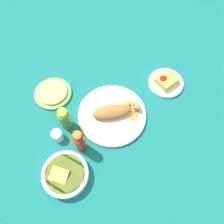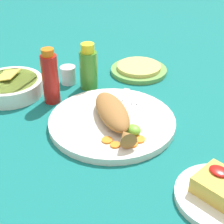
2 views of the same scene
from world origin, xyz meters
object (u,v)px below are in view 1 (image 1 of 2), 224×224
(main_plate, at_px, (112,115))
(fried_fish, at_px, (114,111))
(side_plate_fries, at_px, (166,83))
(fork_far, at_px, (101,102))
(hot_sauce_bottle_red, at_px, (80,142))
(guacamole_bowl, at_px, (66,174))
(fork_near, at_px, (96,109))
(salt_cup, at_px, (58,136))
(hot_sauce_bottle_green, at_px, (65,119))
(tortilla_plate, at_px, (53,93))

(main_plate, distance_m, fried_fish, 0.03)
(fried_fish, height_order, side_plate_fries, fried_fish)
(main_plate, height_order, fork_far, fork_far)
(fried_fish, xyz_separation_m, fork_far, (0.01, -0.09, -0.02))
(hot_sauce_bottle_red, relative_size, side_plate_fries, 0.89)
(main_plate, bearing_deg, guacamole_bowl, 17.95)
(hot_sauce_bottle_red, xyz_separation_m, side_plate_fries, (-0.54, -0.02, -0.07))
(fried_fish, distance_m, fork_near, 0.10)
(main_plate, distance_m, salt_cup, 0.27)
(fork_far, distance_m, hot_sauce_bottle_red, 0.24)
(salt_cup, relative_size, side_plate_fries, 0.31)
(salt_cup, bearing_deg, main_plate, 166.86)
(hot_sauce_bottle_green, xyz_separation_m, guacamole_bowl, (0.13, 0.19, -0.04))
(side_plate_fries, bearing_deg, fried_fish, -3.63)
(fried_fish, height_order, fork_far, fried_fish)
(fork_near, relative_size, salt_cup, 3.10)
(fork_far, bearing_deg, hot_sauce_bottle_red, 84.31)
(hot_sauce_bottle_green, height_order, salt_cup, hot_sauce_bottle_green)
(fork_far, distance_m, salt_cup, 0.26)
(fork_near, xyz_separation_m, fork_far, (-0.04, -0.01, 0.00))
(fork_far, height_order, guacamole_bowl, guacamole_bowl)
(fried_fish, bearing_deg, guacamole_bowl, 43.93)
(salt_cup, bearing_deg, tortilla_plate, -115.19)
(salt_cup, bearing_deg, hot_sauce_bottle_red, 119.94)
(fork_near, xyz_separation_m, tortilla_plate, (0.12, -0.21, -0.01))
(fried_fish, bearing_deg, hot_sauce_bottle_red, 36.99)
(fork_far, height_order, side_plate_fries, fork_far)
(side_plate_fries, bearing_deg, fork_far, -18.20)
(fork_far, xyz_separation_m, hot_sauce_bottle_red, (0.20, 0.13, 0.06))
(fried_fish, bearing_deg, salt_cup, 13.58)
(fork_far, height_order, tortilla_plate, fork_far)
(guacamole_bowl, bearing_deg, hot_sauce_bottle_green, -123.80)
(hot_sauce_bottle_green, bearing_deg, fork_near, 172.68)
(hot_sauce_bottle_green, relative_size, side_plate_fries, 0.79)
(fork_near, bearing_deg, fried_fish, -170.93)
(fork_far, bearing_deg, salt_cup, 57.30)
(hot_sauce_bottle_green, height_order, guacamole_bowl, hot_sauce_bottle_green)
(hot_sauce_bottle_red, height_order, hot_sauce_bottle_green, hot_sauce_bottle_red)
(fried_fish, height_order, salt_cup, fried_fish)
(fork_far, xyz_separation_m, hot_sauce_bottle_green, (0.19, -0.00, 0.05))
(fork_near, bearing_deg, main_plate, -174.36)
(hot_sauce_bottle_green, bearing_deg, guacamole_bowl, 56.20)
(fork_far, bearing_deg, fried_fish, 149.97)
(salt_cup, bearing_deg, guacamole_bowl, 69.46)
(fork_near, bearing_deg, side_plate_fries, -131.51)
(tortilla_plate, bearing_deg, hot_sauce_bottle_red, 82.47)
(tortilla_plate, bearing_deg, guacamole_bowl, 66.80)
(guacamole_bowl, bearing_deg, salt_cup, -110.54)
(hot_sauce_bottle_red, bearing_deg, fork_far, -147.94)
(fried_fish, relative_size, hot_sauce_bottle_red, 1.41)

